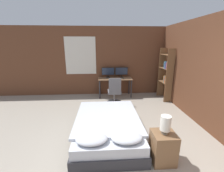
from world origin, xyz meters
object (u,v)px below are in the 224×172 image
at_px(monitor_left, 108,72).
at_px(computer_mouse, 123,79).
at_px(bedside_lamp, 166,123).
at_px(desk, 115,81).
at_px(monitor_right, 121,72).
at_px(keyboard, 116,79).
at_px(bookshelf, 166,72).
at_px(nightstand, 163,147).
at_px(office_chair, 115,93).
at_px(bed, 108,127).

height_order(monitor_left, computer_mouse, monitor_left).
xyz_separation_m(bedside_lamp, desk, (-0.54, 3.56, -0.12)).
xyz_separation_m(monitor_right, keyboard, (-0.27, -0.36, -0.22)).
xyz_separation_m(desk, computer_mouse, (0.29, -0.18, 0.12)).
xyz_separation_m(keyboard, computer_mouse, (0.29, 0.00, 0.01)).
xyz_separation_m(desk, bookshelf, (1.83, -0.50, 0.42)).
relative_size(nightstand, computer_mouse, 8.07).
bearing_deg(nightstand, monitor_left, 102.18).
relative_size(computer_mouse, bookshelf, 0.04).
height_order(desk, bookshelf, bookshelf).
relative_size(bedside_lamp, office_chair, 0.34).
height_order(monitor_right, bookshelf, bookshelf).
relative_size(bed, monitor_left, 4.07).
bearing_deg(nightstand, keyboard, 99.00).
xyz_separation_m(bed, bookshelf, (2.24, 2.25, 0.82)).
distance_m(monitor_left, office_chair, 1.14).
height_order(bed, bedside_lamp, bedside_lamp).
height_order(nightstand, computer_mouse, computer_mouse).
xyz_separation_m(keyboard, office_chair, (-0.09, -0.60, -0.38)).
bearing_deg(keyboard, office_chair, -98.37).
distance_m(computer_mouse, bookshelf, 1.60).
bearing_deg(monitor_left, monitor_right, 0.00).
height_order(keyboard, computer_mouse, computer_mouse).
bearing_deg(computer_mouse, bookshelf, -11.74).
height_order(office_chair, bookshelf, bookshelf).
height_order(monitor_left, bookshelf, bookshelf).
height_order(bedside_lamp, computer_mouse, bedside_lamp).
height_order(monitor_right, computer_mouse, monitor_right).
bearing_deg(bedside_lamp, monitor_right, 94.04).
xyz_separation_m(monitor_left, monitor_right, (0.54, 0.00, 0.00)).
xyz_separation_m(bed, nightstand, (0.94, -0.81, 0.05)).
relative_size(office_chair, bookshelf, 0.50).
height_order(bedside_lamp, desk, bedside_lamp).
relative_size(monitor_left, office_chair, 0.53).
relative_size(bed, desk, 1.55).
bearing_deg(computer_mouse, office_chair, -122.51).
bearing_deg(desk, monitor_left, 146.42).
bearing_deg(bed, desk, 81.62).
xyz_separation_m(monitor_left, bookshelf, (2.10, -0.68, 0.08)).
distance_m(bed, nightstand, 1.24).
xyz_separation_m(nightstand, bookshelf, (1.30, 3.06, 0.77)).
bearing_deg(monitor_left, bedside_lamp, -77.82).
distance_m(monitor_right, office_chair, 1.19).
relative_size(bed, bookshelf, 1.08).
bearing_deg(bedside_lamp, monitor_left, 102.18).
distance_m(desk, bookshelf, 1.94).
distance_m(nightstand, monitor_right, 3.81).
distance_m(nightstand, office_chair, 2.85).
height_order(bedside_lamp, bookshelf, bookshelf).
bearing_deg(computer_mouse, bed, -105.21).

